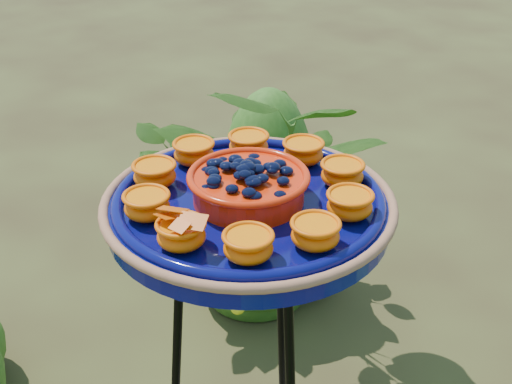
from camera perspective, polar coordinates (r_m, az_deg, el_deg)
tripod_stand at (r=1.27m, az=-0.51°, el=-15.02°), size 0.38×0.38×0.82m
feeder_dish at (r=1.05m, az=-0.60°, el=-0.77°), size 0.53×0.53×0.10m
shrub_back_left at (r=2.08m, az=0.96°, el=0.51°), size 0.90×0.86×0.77m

